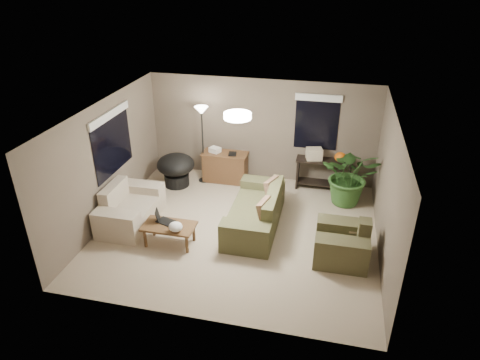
% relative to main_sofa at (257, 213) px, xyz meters
% --- Properties ---
extents(room_shell, '(5.50, 5.50, 5.50)m').
position_rel_main_sofa_xyz_m(room_shell, '(-0.34, -0.26, 0.96)').
color(room_shell, tan).
rests_on(room_shell, ground).
extents(main_sofa, '(0.95, 2.20, 0.85)m').
position_rel_main_sofa_xyz_m(main_sofa, '(0.00, 0.00, 0.00)').
color(main_sofa, '#47472B').
rests_on(main_sofa, ground).
extents(throw_pillows, '(0.38, 1.40, 0.47)m').
position_rel_main_sofa_xyz_m(throw_pillows, '(0.26, 0.00, 0.36)').
color(throw_pillows, '#8C7251').
rests_on(throw_pillows, main_sofa).
extents(loveseat, '(0.90, 1.60, 0.85)m').
position_rel_main_sofa_xyz_m(loveseat, '(-2.61, -0.47, 0.00)').
color(loveseat, beige).
rests_on(loveseat, ground).
extents(armchair, '(0.95, 1.00, 0.85)m').
position_rel_main_sofa_xyz_m(armchair, '(1.73, -0.70, 0.00)').
color(armchair, '#4A482C').
rests_on(armchair, ground).
extents(coffee_table, '(1.00, 0.55, 0.42)m').
position_rel_main_sofa_xyz_m(coffee_table, '(-1.52, -1.01, 0.06)').
color(coffee_table, brown).
rests_on(coffee_table, ground).
extents(laptop, '(0.42, 0.32, 0.24)m').
position_rel_main_sofa_xyz_m(laptop, '(-1.68, -0.91, 0.19)').
color(laptop, black).
rests_on(laptop, coffee_table).
extents(plastic_bag, '(0.27, 0.25, 0.18)m').
position_rel_main_sofa_xyz_m(plastic_bag, '(-1.32, -1.16, 0.22)').
color(plastic_bag, white).
rests_on(plastic_bag, coffee_table).
extents(desk, '(1.10, 0.50, 0.75)m').
position_rel_main_sofa_xyz_m(desk, '(-1.15, 1.81, 0.08)').
color(desk, brown).
rests_on(desk, ground).
extents(desk_papers, '(0.71, 0.31, 0.12)m').
position_rel_main_sofa_xyz_m(desk_papers, '(-1.30, 1.80, 0.51)').
color(desk_papers, silver).
rests_on(desk_papers, desk).
extents(console_table, '(1.30, 0.40, 0.75)m').
position_rel_main_sofa_xyz_m(console_table, '(1.23, 1.94, 0.14)').
color(console_table, black).
rests_on(console_table, ground).
extents(pumpkin, '(0.35, 0.35, 0.22)m').
position_rel_main_sofa_xyz_m(pumpkin, '(1.58, 1.94, 0.57)').
color(pumpkin, orange).
rests_on(pumpkin, console_table).
extents(cardboard_box, '(0.41, 0.35, 0.27)m').
position_rel_main_sofa_xyz_m(cardboard_box, '(0.98, 1.94, 0.59)').
color(cardboard_box, beige).
rests_on(cardboard_box, console_table).
extents(papasan_chair, '(1.17, 1.17, 0.80)m').
position_rel_main_sofa_xyz_m(papasan_chair, '(-2.25, 1.33, 0.17)').
color(papasan_chair, black).
rests_on(papasan_chair, ground).
extents(floor_lamp, '(0.32, 0.32, 1.91)m').
position_rel_main_sofa_xyz_m(floor_lamp, '(-1.67, 1.70, 1.30)').
color(floor_lamp, black).
rests_on(floor_lamp, ground).
extents(ceiling_fixture, '(0.50, 0.50, 0.10)m').
position_rel_main_sofa_xyz_m(ceiling_fixture, '(-0.34, -0.26, 2.15)').
color(ceiling_fixture, white).
rests_on(ceiling_fixture, room_shell).
extents(houseplant, '(1.24, 1.38, 1.07)m').
position_rel_main_sofa_xyz_m(houseplant, '(1.82, 1.39, 0.24)').
color(houseplant, '#2D5923').
rests_on(houseplant, ground).
extents(cat_scratching_post, '(0.32, 0.32, 0.50)m').
position_rel_main_sofa_xyz_m(cat_scratching_post, '(1.93, -0.47, -0.08)').
color(cat_scratching_post, tan).
rests_on(cat_scratching_post, ground).
extents(window_left, '(0.05, 1.56, 1.33)m').
position_rel_main_sofa_xyz_m(window_left, '(-3.07, 0.04, 1.49)').
color(window_left, black).
rests_on(window_left, room_shell).
extents(window_back, '(1.06, 0.05, 1.33)m').
position_rel_main_sofa_xyz_m(window_back, '(0.96, 2.22, 1.49)').
color(window_back, black).
rests_on(window_back, room_shell).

